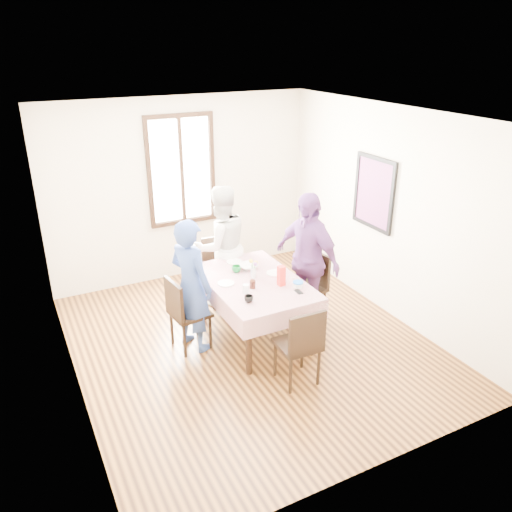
# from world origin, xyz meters

# --- Properties ---
(ground) EXTENTS (4.50, 4.50, 0.00)m
(ground) POSITION_xyz_m (0.00, 0.00, 0.00)
(ground) COLOR #321A0D
(ground) RESTS_ON ground
(back_wall) EXTENTS (4.00, 0.00, 4.00)m
(back_wall) POSITION_xyz_m (0.00, 2.25, 1.35)
(back_wall) COLOR beige
(back_wall) RESTS_ON ground
(right_wall) EXTENTS (0.00, 4.50, 4.50)m
(right_wall) POSITION_xyz_m (2.00, 0.00, 1.35)
(right_wall) COLOR beige
(right_wall) RESTS_ON ground
(window_frame) EXTENTS (1.02, 0.06, 1.62)m
(window_frame) POSITION_xyz_m (0.00, 2.23, 1.65)
(window_frame) COLOR black
(window_frame) RESTS_ON back_wall
(window_pane) EXTENTS (0.90, 0.02, 1.50)m
(window_pane) POSITION_xyz_m (0.00, 2.24, 1.65)
(window_pane) COLOR white
(window_pane) RESTS_ON back_wall
(art_poster) EXTENTS (0.04, 0.76, 0.96)m
(art_poster) POSITION_xyz_m (1.98, 0.30, 1.55)
(art_poster) COLOR red
(art_poster) RESTS_ON right_wall
(dining_table) EXTENTS (0.93, 1.47, 0.75)m
(dining_table) POSITION_xyz_m (0.12, 0.12, 0.38)
(dining_table) COLOR black
(dining_table) RESTS_ON ground
(tablecloth) EXTENTS (1.05, 1.59, 0.01)m
(tablecloth) POSITION_xyz_m (0.12, 0.12, 0.76)
(tablecloth) COLOR #630716
(tablecloth) RESTS_ON dining_table
(chair_left) EXTENTS (0.47, 0.47, 0.91)m
(chair_left) POSITION_xyz_m (-0.66, 0.26, 0.46)
(chair_left) COLOR black
(chair_left) RESTS_ON ground
(chair_right) EXTENTS (0.48, 0.48, 0.91)m
(chair_right) POSITION_xyz_m (0.89, 0.16, 0.46)
(chair_right) COLOR black
(chair_right) RESTS_ON ground
(chair_far) EXTENTS (0.46, 0.46, 0.91)m
(chair_far) POSITION_xyz_m (0.12, 1.13, 0.46)
(chair_far) COLOR black
(chair_far) RESTS_ON ground
(chair_near) EXTENTS (0.43, 0.43, 0.91)m
(chair_near) POSITION_xyz_m (0.12, -0.89, 0.46)
(chair_near) COLOR black
(chair_near) RESTS_ON ground
(person_left) EXTENTS (0.59, 0.69, 1.61)m
(person_left) POSITION_xyz_m (-0.64, 0.26, 0.81)
(person_left) COLOR #2C4489
(person_left) RESTS_ON ground
(person_far) EXTENTS (0.84, 0.67, 1.68)m
(person_far) POSITION_xyz_m (0.12, 1.11, 0.84)
(person_far) COLOR silver
(person_far) RESTS_ON ground
(person_right) EXTENTS (0.66, 1.09, 1.74)m
(person_right) POSITION_xyz_m (0.87, 0.16, 0.87)
(person_right) COLOR #6B3A7D
(person_right) RESTS_ON ground
(mug_black) EXTENTS (0.11, 0.11, 0.08)m
(mug_black) POSITION_xyz_m (-0.18, -0.33, 0.80)
(mug_black) COLOR black
(mug_black) RESTS_ON tablecloth
(mug_flag) EXTENTS (0.13, 0.13, 0.08)m
(mug_flag) POSITION_xyz_m (0.42, 0.03, 0.80)
(mug_flag) COLOR red
(mug_flag) RESTS_ON tablecloth
(mug_green) EXTENTS (0.11, 0.11, 0.09)m
(mug_green) POSITION_xyz_m (0.03, 0.43, 0.80)
(mug_green) COLOR #0C7226
(mug_green) RESTS_ON tablecloth
(serving_bowl) EXTENTS (0.26, 0.26, 0.06)m
(serving_bowl) POSITION_xyz_m (0.20, 0.46, 0.79)
(serving_bowl) COLOR white
(serving_bowl) RESTS_ON tablecloth
(juice_carton) EXTENTS (0.08, 0.08, 0.24)m
(juice_carton) POSITION_xyz_m (0.34, -0.13, 0.88)
(juice_carton) COLOR red
(juice_carton) RESTS_ON tablecloth
(butter_tub) EXTENTS (0.11, 0.11, 0.06)m
(butter_tub) POSITION_xyz_m (0.49, -0.27, 0.79)
(butter_tub) COLOR white
(butter_tub) RESTS_ON tablecloth
(jam_jar) EXTENTS (0.07, 0.07, 0.10)m
(jam_jar) POSITION_xyz_m (0.01, -0.05, 0.81)
(jam_jar) COLOR black
(jam_jar) RESTS_ON tablecloth
(drinking_glass) EXTENTS (0.07, 0.07, 0.10)m
(drinking_glass) POSITION_xyz_m (-0.11, -0.12, 0.81)
(drinking_glass) COLOR silver
(drinking_glass) RESTS_ON tablecloth
(smartphone) EXTENTS (0.06, 0.12, 0.01)m
(smartphone) POSITION_xyz_m (0.43, -0.38, 0.77)
(smartphone) COLOR black
(smartphone) RESTS_ON tablecloth
(flower_vase) EXTENTS (0.06, 0.06, 0.13)m
(flower_vase) POSITION_xyz_m (0.15, 0.20, 0.83)
(flower_vase) COLOR silver
(flower_vase) RESTS_ON tablecloth
(plate_left) EXTENTS (0.20, 0.20, 0.01)m
(plate_left) POSITION_xyz_m (-0.22, 0.19, 0.77)
(plate_left) COLOR white
(plate_left) RESTS_ON tablecloth
(plate_right) EXTENTS (0.20, 0.20, 0.01)m
(plate_right) POSITION_xyz_m (0.43, 0.18, 0.77)
(plate_right) COLOR white
(plate_right) RESTS_ON tablecloth
(plate_far) EXTENTS (0.20, 0.20, 0.01)m
(plate_far) POSITION_xyz_m (0.13, 0.72, 0.77)
(plate_far) COLOR white
(plate_far) RESTS_ON tablecloth
(butter_lid) EXTENTS (0.12, 0.12, 0.01)m
(butter_lid) POSITION_xyz_m (0.49, -0.27, 0.82)
(butter_lid) COLOR blue
(butter_lid) RESTS_ON butter_tub
(flower_bunch) EXTENTS (0.09, 0.09, 0.10)m
(flower_bunch) POSITION_xyz_m (0.15, 0.20, 0.94)
(flower_bunch) COLOR yellow
(flower_bunch) RESTS_ON flower_vase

